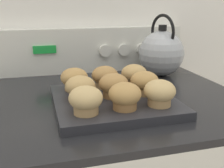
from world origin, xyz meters
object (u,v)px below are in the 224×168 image
object	(u,v)px
muffin_r0_c1	(125,96)
muffin_r1_c1	(114,85)
muffin_pan	(113,101)
muffin_r0_c2	(160,93)
muffin_r1_c2	(144,83)
muffin_r2_c2	(134,75)
muffin_r2_c0	(74,79)
tea_kettle	(161,52)
muffin_r2_c1	(105,77)
muffin_r1_c0	(80,88)
muffin_r0_c0	(86,100)

from	to	relation	value
muffin_r0_c1	muffin_r1_c1	distance (m)	0.09
muffin_pan	muffin_r0_c2	world-z (taller)	muffin_r0_c2
muffin_r1_c2	muffin_r2_c2	size ratio (longest dim) A/B	1.00
muffin_pan	muffin_r1_c1	xyz separation A→B (m)	(0.00, 0.00, 0.04)
muffin_r1_c2	muffin_r2_c0	size ratio (longest dim) A/B	1.00
tea_kettle	muffin_r2_c1	bearing A→B (deg)	-146.82
muffin_r0_c1	muffin_r2_c1	bearing A→B (deg)	90.92
muffin_r2_c0	tea_kettle	world-z (taller)	tea_kettle
muffin_r2_c2	tea_kettle	world-z (taller)	tea_kettle
muffin_pan	muffin_r0_c2	bearing A→B (deg)	-44.52
muffin_r1_c2	tea_kettle	world-z (taller)	tea_kettle
muffin_r1_c0	muffin_r2_c0	bearing A→B (deg)	91.65
muffin_r0_c2	muffin_r2_c2	bearing A→B (deg)	90.36
muffin_r0_c0	muffin_r1_c1	xyz separation A→B (m)	(0.09, 0.09, 0.00)
muffin_r0_c1	muffin_r1_c0	bearing A→B (deg)	135.34
muffin_r0_c2	muffin_r1_c1	bearing A→B (deg)	135.21
muffin_r0_c1	muffin_r0_c2	xyz separation A→B (m)	(0.09, -0.00, 0.00)
muffin_r0_c0	muffin_pan	bearing A→B (deg)	45.66
tea_kettle	muffin_r1_c2	bearing A→B (deg)	-123.15
muffin_r1_c2	muffin_r0_c1	bearing A→B (deg)	-133.32
muffin_r2_c1	muffin_r2_c2	size ratio (longest dim) A/B	1.00
muffin_r1_c0	muffin_r1_c1	xyz separation A→B (m)	(0.09, 0.00, 0.00)
muffin_r1_c2	muffin_r2_c0	xyz separation A→B (m)	(-0.18, 0.09, 0.00)
muffin_pan	muffin_r1_c1	world-z (taller)	muffin_r1_c1
muffin_r0_c0	muffin_r1_c2	distance (m)	0.20
muffin_r2_c2	muffin_r0_c2	bearing A→B (deg)	-89.64
muffin_r2_c0	muffin_r2_c2	world-z (taller)	same
muffin_pan	muffin_r2_c0	distance (m)	0.13
muffin_r1_c1	muffin_r2_c0	xyz separation A→B (m)	(-0.09, 0.09, 0.00)
muffin_r0_c0	muffin_r0_c2	distance (m)	0.18
muffin_r0_c1	muffin_r0_c2	bearing A→B (deg)	-0.14
muffin_r0_c1	muffin_r0_c2	size ratio (longest dim) A/B	1.00
muffin_r1_c0	muffin_r1_c1	distance (m)	0.09
muffin_r0_c0	muffin_r1_c1	size ratio (longest dim) A/B	1.00
muffin_r0_c2	muffin_r2_c1	xyz separation A→B (m)	(-0.09, 0.18, 0.00)
muffin_r0_c0	tea_kettle	distance (m)	0.49
muffin_r1_c2	muffin_r2_c2	bearing A→B (deg)	88.83
muffin_r2_c0	muffin_r1_c1	bearing A→B (deg)	-44.90
muffin_r1_c2	muffin_pan	bearing A→B (deg)	-178.99
muffin_r0_c1	muffin_r2_c0	bearing A→B (deg)	117.27
muffin_r1_c2	tea_kettle	bearing A→B (deg)	56.85
muffin_r2_c2	tea_kettle	size ratio (longest dim) A/B	0.34
muffin_r1_c1	muffin_r1_c0	bearing A→B (deg)	-179.80
muffin_r0_c1	tea_kettle	xyz separation A→B (m)	(0.25, 0.35, 0.03)
muffin_r2_c2	muffin_r1_c1	bearing A→B (deg)	-135.10
muffin_r1_c0	tea_kettle	distance (m)	0.43
muffin_r0_c1	muffin_r2_c2	bearing A→B (deg)	63.92
muffin_r1_c2	muffin_r2_c2	world-z (taller)	same
muffin_r0_c0	muffin_r2_c2	bearing A→B (deg)	45.26
muffin_r0_c2	muffin_r2_c0	xyz separation A→B (m)	(-0.18, 0.18, 0.00)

